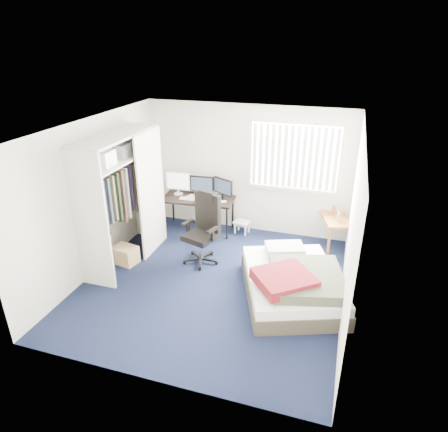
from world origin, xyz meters
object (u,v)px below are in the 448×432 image
desk (199,196)px  bed (293,282)px  nightstand (335,220)px  office_chair (203,235)px

desk → bed: 2.83m
nightstand → desk: bearing=-178.0°
bed → office_chair: bearing=158.8°
nightstand → bed: (-0.47, -1.85, -0.26)m
desk → bed: desk is taller
nightstand → office_chair: bearing=-150.5°
desk → nightstand: desk is taller
desk → nightstand: size_ratio=1.52×
desk → nightstand: bearing=2.0°
nightstand → bed: bearing=-104.3°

